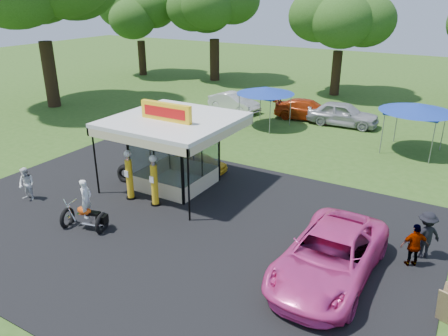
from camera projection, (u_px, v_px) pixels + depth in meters
The scene contains 20 objects.
ground at pixel (140, 245), 16.15m from camera, with size 120.00×120.00×0.00m, color #31541A.
asphalt_apron at pixel (172, 222), 17.74m from camera, with size 20.00×14.00×0.04m, color black.
gas_station_kiosk at pixel (175, 151), 20.40m from camera, with size 5.40×5.40×4.18m.
gas_pump_left at pixel (129, 176), 19.31m from camera, with size 0.44×0.44×2.34m.
gas_pump_right at pixel (154, 182), 18.73m from camera, with size 0.44×0.44×2.35m.
motorcycle at pixel (86, 210), 16.92m from camera, with size 1.95×1.27×2.21m.
spare_tires at pixel (125, 173), 21.42m from camera, with size 1.04×0.69×0.86m.
kiosk_car at pixel (201, 162), 22.65m from camera, with size 1.13×2.82×0.96m, color yellow.
pink_sedan at pixel (329, 256), 14.06m from camera, with size 2.67×5.79×1.61m, color #EA3F9A.
spectator_west at pixel (27, 184), 19.33m from camera, with size 0.76×0.59×1.55m, color white.
spectator_east_a at pixel (425, 235), 15.10m from camera, with size 1.15×0.66×1.77m, color black.
spectator_east_b at pixel (415, 246), 14.64m from camera, with size 0.94×0.39×1.61m, color gray.
bg_car_a at pixel (234, 102), 33.82m from camera, with size 1.49×4.29×1.41m, color silver.
bg_car_b at pixel (308, 110), 31.65m from camera, with size 1.98×4.88×1.42m, color #B7370E.
bg_car_c at pixel (343, 114), 30.18m from camera, with size 1.94×4.81×1.64m, color #A9A8AD.
tent_west at pixel (266, 91), 29.42m from camera, with size 3.92×3.92×2.74m.
tent_east at pixel (417, 108), 24.54m from camera, with size 4.14×4.14×2.90m.
oak_far_a at pixel (139, 13), 46.31m from camera, with size 8.65×8.65×10.25m.
oak_far_b at pixel (214, 5), 43.10m from camera, with size 9.66×9.66×11.53m.
oak_far_c at pixel (342, 14), 36.83m from camera, with size 9.25×9.25×10.91m.
Camera 1 is at (9.72, -10.37, 8.75)m, focal length 35.00 mm.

